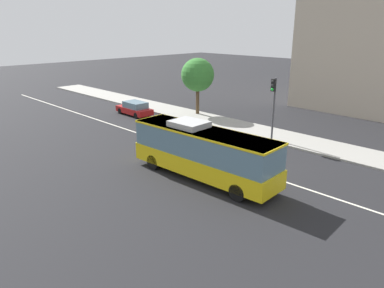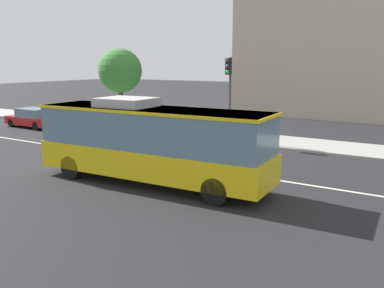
{
  "view_description": "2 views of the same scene",
  "coord_description": "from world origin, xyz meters",
  "px_view_note": "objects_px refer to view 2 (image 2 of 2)",
  "views": [
    {
      "loc": [
        13.89,
        -18.19,
        9.01
      ],
      "look_at": [
        -1.8,
        -2.55,
        1.76
      ],
      "focal_mm": 33.59,
      "sensor_mm": 36.0,
      "label": 1
    },
    {
      "loc": [
        9.62,
        -15.97,
        4.87
      ],
      "look_at": [
        0.67,
        -1.5,
        1.48
      ],
      "focal_mm": 38.2,
      "sensor_mm": 36.0,
      "label": 2
    }
  ],
  "objects_px": {
    "transit_bus": "(151,140)",
    "traffic_light_mid_block": "(229,85)",
    "street_tree_kerbside_left": "(120,71)",
    "sedan_red": "(33,118)"
  },
  "relations": [
    {
      "from": "transit_bus",
      "to": "traffic_light_mid_block",
      "type": "relative_size",
      "value": 1.94
    },
    {
      "from": "traffic_light_mid_block",
      "to": "street_tree_kerbside_left",
      "type": "distance_m",
      "value": 11.1
    },
    {
      "from": "traffic_light_mid_block",
      "to": "street_tree_kerbside_left",
      "type": "relative_size",
      "value": 0.87
    },
    {
      "from": "transit_bus",
      "to": "street_tree_kerbside_left",
      "type": "height_order",
      "value": "street_tree_kerbside_left"
    },
    {
      "from": "transit_bus",
      "to": "sedan_red",
      "type": "height_order",
      "value": "transit_bus"
    },
    {
      "from": "sedan_red",
      "to": "traffic_light_mid_block",
      "type": "relative_size",
      "value": 0.87
    },
    {
      "from": "transit_bus",
      "to": "street_tree_kerbside_left",
      "type": "relative_size",
      "value": 1.69
    },
    {
      "from": "sedan_red",
      "to": "traffic_light_mid_block",
      "type": "bearing_deg",
      "value": -169.58
    },
    {
      "from": "sedan_red",
      "to": "transit_bus",
      "type": "bearing_deg",
      "value": 158.68
    },
    {
      "from": "sedan_red",
      "to": "street_tree_kerbside_left",
      "type": "height_order",
      "value": "street_tree_kerbside_left"
    }
  ]
}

